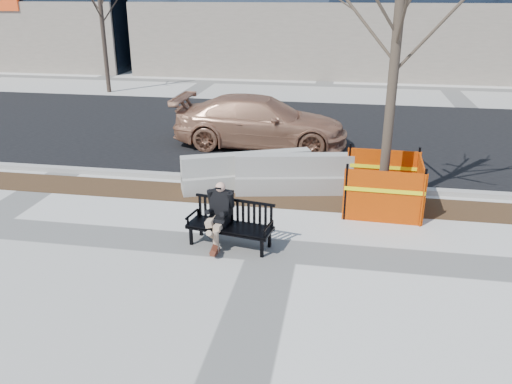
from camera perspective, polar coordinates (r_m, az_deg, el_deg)
ground at (r=9.90m, az=1.93°, el=-6.39°), size 120.00×120.00×0.00m
mulch_strip at (r=12.25m, az=3.64°, el=-0.78°), size 40.00×1.20×0.02m
asphalt_street at (r=18.12m, az=5.88°, el=6.50°), size 60.00×10.40×0.01m
curb at (r=13.11m, az=4.12°, el=0.98°), size 60.00×0.25×0.12m
bench at (r=10.07m, az=-2.84°, el=-5.90°), size 1.75×0.89×0.89m
seated_man at (r=10.20m, az=-3.97°, el=-5.57°), size 0.67×0.95×1.21m
tree_fence at (r=12.06m, az=13.54°, el=-1.75°), size 2.59×2.59×6.27m
sedan at (r=16.48m, az=0.51°, el=5.09°), size 5.40×2.25×1.56m
jersey_barrier_left at (r=12.92m, az=-1.03°, el=0.45°), size 3.19×1.84×0.92m
jersey_barrier_right at (r=12.74m, az=5.31°, el=0.05°), size 3.42×1.31×0.96m
far_tree_left at (r=26.55m, az=-15.83°, el=10.54°), size 2.92×2.92×6.12m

